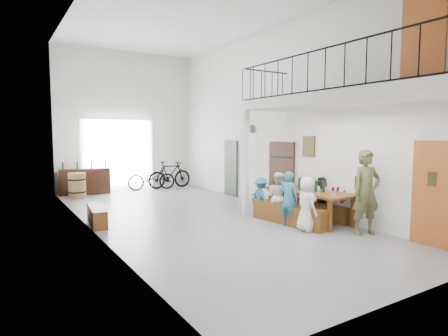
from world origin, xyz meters
TOP-DOWN VIEW (x-y plane):
  - floor at (0.00, 0.00)m, footprint 12.00×12.00m
  - room_walls at (0.00, 0.00)m, footprint 12.00×12.00m
  - gateway_portal at (-0.40, 5.94)m, footprint 2.80×0.08m
  - right_wall_decor at (2.70, -1.87)m, footprint 0.07×8.28m
  - balcony at (1.98, -3.13)m, footprint 1.52×5.62m
  - tasting_table at (2.20, -1.98)m, footprint 1.06×2.43m
  - bench_inner at (1.52, -1.96)m, footprint 0.61×2.17m
  - bench_wall at (2.57, -1.93)m, footprint 0.46×1.87m
  - tableware at (2.24, -2.21)m, footprint 0.65×1.45m
  - side_bench at (-2.50, 0.57)m, footprint 0.51×1.56m
  - oak_barrel at (-2.18, 4.84)m, footprint 0.60×0.60m
  - serving_counter at (-1.75, 5.65)m, footprint 1.84×0.76m
  - counter_bottles at (-1.75, 5.67)m, footprint 1.53×0.29m
  - guest_left_a at (1.42, -2.69)m, footprint 0.51×0.68m
  - guest_left_b at (1.40, -2.10)m, footprint 0.47×0.57m
  - guest_left_c at (1.53, -1.54)m, footprint 0.65×0.73m
  - guest_left_d at (1.43, -0.98)m, footprint 0.46×0.73m
  - guest_right_a at (2.84, -2.60)m, footprint 0.54×0.79m
  - guest_right_b at (2.73, -1.91)m, footprint 0.52×1.08m
  - guest_right_c at (2.77, -1.25)m, footprint 0.48×0.59m
  - host_standing at (2.36, -3.57)m, footprint 0.78×0.61m
  - potted_plant at (2.45, 0.62)m, footprint 0.42×0.37m
  - bicycle_near at (0.74, 5.32)m, footprint 1.96×0.91m
  - bicycle_far at (1.55, 5.38)m, footprint 1.89×0.57m

SIDE VIEW (x-z plane):
  - floor at x=0.00m, z-range 0.00..0.00m
  - bench_wall at x=2.57m, z-range 0.00..0.43m
  - side_bench at x=-2.50m, z-range 0.00..0.43m
  - potted_plant at x=2.45m, z-range 0.00..0.44m
  - bench_inner at x=1.52m, z-range 0.00..0.49m
  - oak_barrel at x=-2.18m, z-range 0.00..0.88m
  - serving_counter at x=-1.75m, z-range 0.00..0.94m
  - bicycle_near at x=0.74m, z-range 0.00..0.99m
  - guest_right_c at x=2.77m, z-range 0.00..1.05m
  - guest_left_d at x=1.43m, z-range 0.00..1.08m
  - guest_right_b at x=2.73m, z-range 0.00..1.12m
  - bicycle_far at x=1.55m, z-range 0.00..1.13m
  - guest_right_a at x=2.84m, z-range 0.00..1.25m
  - guest_left_a at x=1.42m, z-range 0.00..1.25m
  - guest_left_c at x=1.53m, z-range 0.00..1.26m
  - guest_left_b at x=1.40m, z-range 0.00..1.34m
  - tasting_table at x=2.20m, z-range 0.31..1.10m
  - tableware at x=2.24m, z-range 0.75..1.10m
  - host_standing at x=2.36m, z-range 0.00..1.88m
  - counter_bottles at x=-1.75m, z-range 0.94..1.22m
  - gateway_portal at x=-0.40m, z-range 0.00..2.80m
  - right_wall_decor at x=2.70m, z-range -0.80..4.28m
  - balcony at x=1.98m, z-range 0.97..4.96m
  - room_walls at x=0.00m, z-range -2.45..9.55m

